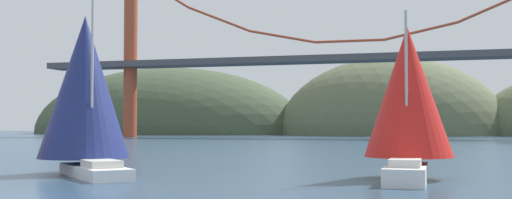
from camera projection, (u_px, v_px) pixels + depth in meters
ground_plane at (48, 196)px, 23.84m from camera, size 360.00×360.00×0.00m
headland_center at (390, 135)px, 152.36m from camera, size 56.31×44.00×38.59m
headland_left at (167, 134)px, 168.58m from camera, size 78.47×44.00×36.21m
suspension_bridge at (349, 54)px, 115.86m from camera, size 127.02×6.00×34.64m
sailboat_red_spinnaker at (408, 97)px, 30.98m from camera, size 4.52×7.13×8.33m
sailboat_navy_sail at (85, 90)px, 34.11m from camera, size 8.40×8.34×10.32m
channel_buoy at (81, 151)px, 54.04m from camera, size 1.10×1.10×2.64m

